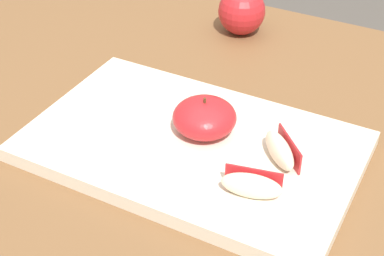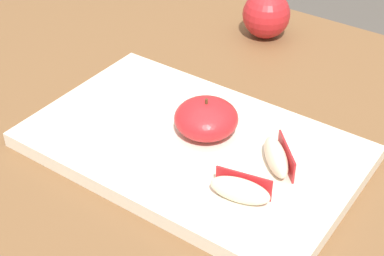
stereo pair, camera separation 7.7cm
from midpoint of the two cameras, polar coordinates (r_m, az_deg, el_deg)
dining_table at (r=0.92m, az=1.25°, el=-4.74°), size 1.39×0.78×0.75m
cutting_board at (r=0.79m, az=-2.79°, el=-1.89°), size 0.44×0.27×0.02m
apple_half_skin_up at (r=0.79m, az=-1.59°, el=0.94°), size 0.09×0.09×0.05m
apple_wedge_near_knife at (r=0.69m, az=2.64°, el=-5.72°), size 0.08×0.04×0.03m
apple_wedge_back at (r=0.74m, az=5.67°, el=-2.26°), size 0.07×0.07×0.03m
whole_apple_crimson at (r=1.08m, az=2.78°, el=11.23°), size 0.09×0.09×0.09m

